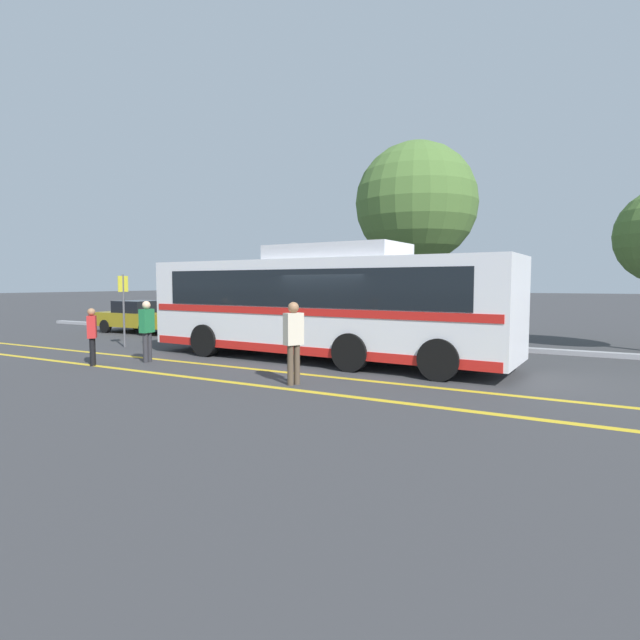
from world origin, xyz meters
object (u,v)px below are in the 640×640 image
transit_bus (320,303)px  pedestrian_2 (147,327)px  pedestrian_0 (92,333)px  tree_1 (416,204)px  parked_car_1 (228,323)px  parked_car_2 (357,328)px  parked_car_0 (140,317)px  pedestrian_1 (294,337)px  bus_stop_sign (123,302)px

transit_bus → pedestrian_2: size_ratio=6.53×
pedestrian_0 → tree_1: (5.42, 11.56, 4.70)m
pedestrian_2 → parked_car_1: bearing=9.6°
parked_car_2 → pedestrian_0: (-4.92, -6.80, 0.18)m
parked_car_1 → pedestrian_0: pedestrian_0 is taller
pedestrian_0 → pedestrian_2: pedestrian_2 is taller
parked_car_1 → transit_bus: bearing=-113.3°
transit_bus → pedestrian_2: (-4.21, -2.71, -0.69)m
pedestrian_2 → tree_1: 12.26m
parked_car_0 → pedestrian_1: bearing=62.5°
parked_car_1 → bus_stop_sign: (-1.49, -3.92, 0.97)m
tree_1 → parked_car_1: bearing=-144.7°
transit_bus → parked_car_0: transit_bus is taller
pedestrian_0 → bus_stop_sign: size_ratio=0.62×
parked_car_2 → pedestrian_0: size_ratio=2.98×
parked_car_1 → pedestrian_0: size_ratio=2.70×
parked_car_2 → pedestrian_2: bearing=147.6°
transit_bus → pedestrian_2: 5.05m
parked_car_0 → pedestrian_2: 9.21m
pedestrian_0 → pedestrian_1: size_ratio=0.85×
parked_car_0 → bus_stop_sign: bus_stop_sign is taller
parked_car_2 → bus_stop_sign: (-7.38, -3.68, 0.91)m
bus_stop_sign → transit_bus: bearing=-81.6°
pedestrian_1 → parked_car_0: bearing=87.9°
parked_car_2 → tree_1: 6.84m
parked_car_1 → bus_stop_sign: bus_stop_sign is taller
parked_car_2 → transit_bus: bearing=-173.6°
parked_car_0 → tree_1: 13.34m
parked_car_1 → tree_1: 9.26m
pedestrian_0 → parked_car_2: bearing=-84.1°
parked_car_0 → bus_stop_sign: size_ratio=1.61×
pedestrian_1 → pedestrian_2: size_ratio=1.05×
pedestrian_0 → parked_car_1: bearing=-40.4°
transit_bus → pedestrian_2: transit_bus is taller
pedestrian_0 → tree_1: bearing=-73.4°
parked_car_0 → tree_1: (11.59, 4.48, 4.86)m
bus_stop_sign → parked_car_2: bearing=-60.8°
parked_car_1 → parked_car_2: size_ratio=0.91×
transit_bus → bus_stop_sign: 7.58m
parked_car_1 → pedestrian_1: (7.24, -6.60, 0.42)m
transit_bus → parked_car_2: bearing=5.9°
pedestrian_0 → pedestrian_2: size_ratio=0.90×
bus_stop_sign → tree_1: tree_1 is taller
transit_bus → pedestrian_0: bearing=130.0°
pedestrian_0 → tree_1: 13.61m
transit_bus → bus_stop_sign: bearing=98.4°
pedestrian_1 → bus_stop_sign: 9.14m
pedestrian_2 → tree_1: (4.55, 10.41, 4.58)m
pedestrian_1 → bus_stop_sign: bearing=98.9°
bus_stop_sign → tree_1: 12.21m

